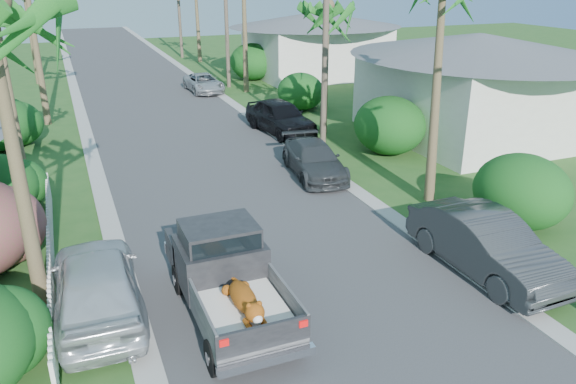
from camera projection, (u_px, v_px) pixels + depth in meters
name	position (u px, v px, depth m)	size (l,w,h in m)	color
ground	(347.00, 332.00, 12.47)	(120.00, 120.00, 0.00)	#27521F
road	(154.00, 102.00, 33.99)	(8.00, 100.00, 0.02)	#38383A
curb_left	(79.00, 108.00, 32.48)	(0.60, 100.00, 0.06)	#A5A39E
curb_right	(223.00, 97.00, 35.49)	(0.60, 100.00, 0.06)	#A5A39E
pickup_truck	(224.00, 270.00, 13.06)	(1.98, 5.12, 2.06)	black
parked_car_rn	(486.00, 245.00, 14.72)	(1.68, 4.82, 1.59)	#2F3234
parked_car_rm	(314.00, 160.00, 21.78)	(1.77, 4.36, 1.27)	#34383A
parked_car_rf	(280.00, 117.00, 27.44)	(1.90, 4.73, 1.61)	black
parked_car_rd	(204.00, 83.00, 36.71)	(1.93, 4.19, 1.16)	#ACAEB3
parked_car_ln	(97.00, 284.00, 12.83)	(1.93, 4.80, 1.64)	silver
palm_r_b	(327.00, 6.00, 25.50)	(4.40, 4.40, 7.20)	brown
shrub_l_c	(0.00, 186.00, 18.12)	(2.40, 2.64, 2.00)	#144719
shrub_r_a	(522.00, 191.00, 17.29)	(2.80, 3.08, 2.30)	#144719
shrub_r_b	(389.00, 125.00, 24.21)	(3.00, 3.30, 2.50)	#144719
shrub_r_c	(301.00, 91.00, 31.93)	(2.60, 2.86, 2.10)	#144719
shrub_r_d	(252.00, 62.00, 40.62)	(3.20, 3.52, 2.60)	#144719
picket_fence	(51.00, 253.00, 14.92)	(0.10, 11.00, 1.00)	white
house_right_near	(474.00, 90.00, 26.54)	(8.00, 9.00, 4.80)	silver
house_right_far	(315.00, 47.00, 42.07)	(9.00, 8.00, 4.60)	silver
utility_pole_b	(325.00, 43.00, 23.93)	(1.60, 0.26, 9.00)	brown
utility_pole_c	(226.00, 17.00, 36.84)	(1.60, 0.26, 9.00)	brown
utility_pole_d	(179.00, 5.00, 49.75)	(1.60, 0.26, 9.00)	brown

